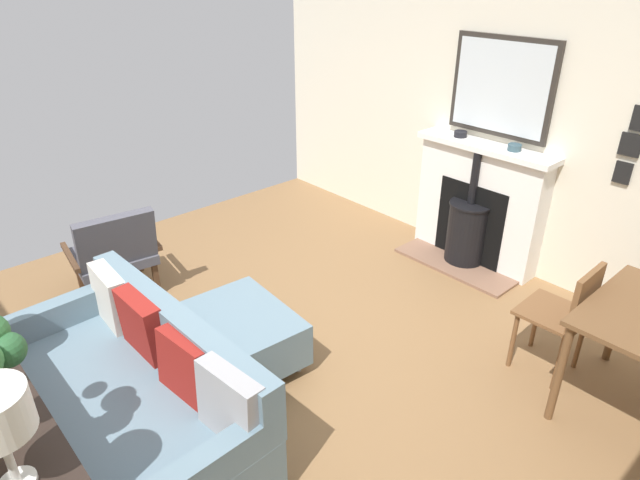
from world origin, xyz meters
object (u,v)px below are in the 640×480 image
sofa (139,390)px  ottoman (240,334)px  mantel_bowl_near (460,134)px  dining_chair_near_fireplace (567,311)px  fireplace (476,211)px  armchair_accent (115,251)px  mantel_bowl_far (515,147)px

sofa → ottoman: sofa is taller
mantel_bowl_near → dining_chair_near_fireplace: mantel_bowl_near is taller
fireplace → sofa: bearing=-0.9°
fireplace → mantel_bowl_near: size_ratio=10.91×
fireplace → mantel_bowl_near: bearing=-96.6°
fireplace → ottoman: fireplace is taller
sofa → dining_chair_near_fireplace: bearing=149.7°
armchair_accent → fireplace: bearing=149.9°
mantel_bowl_near → armchair_accent: mantel_bowl_near is taller
mantel_bowl_far → dining_chair_near_fireplace: (0.97, 1.05, -0.65)m
ottoman → armchair_accent: (0.26, -1.37, 0.19)m
sofa → dining_chair_near_fireplace: dining_chair_near_fireplace is taller
mantel_bowl_near → dining_chair_near_fireplace: 1.97m
dining_chair_near_fireplace → ottoman: bearing=-44.7°
mantel_bowl_near → mantel_bowl_far: bearing=90.0°
armchair_accent → ottoman: bearing=100.8°
sofa → armchair_accent: bearing=-109.2°
mantel_bowl_near → ottoman: (2.50, 0.07, -0.91)m
fireplace → dining_chair_near_fireplace: size_ratio=1.52×
mantel_bowl_far → sofa: (3.29, -0.30, -0.81)m
mantel_bowl_near → armchair_accent: size_ratio=0.14×
mantel_bowl_near → dining_chair_near_fireplace: (0.97, 1.58, -0.65)m
fireplace → ottoman: 2.48m
fireplace → armchair_accent: 3.15m
ottoman → dining_chair_near_fireplace: 2.17m
dining_chair_near_fireplace → mantel_bowl_near: bearing=-121.4°
mantel_bowl_far → armchair_accent: mantel_bowl_far is taller
mantel_bowl_far → ottoman: (2.50, -0.46, -0.91)m
mantel_bowl_near → armchair_accent: (2.76, -1.30, -0.71)m
dining_chair_near_fireplace → sofa: bearing=-30.3°
fireplace → sofa: (3.26, -0.05, -0.15)m
mantel_bowl_far → dining_chair_near_fireplace: size_ratio=0.14×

